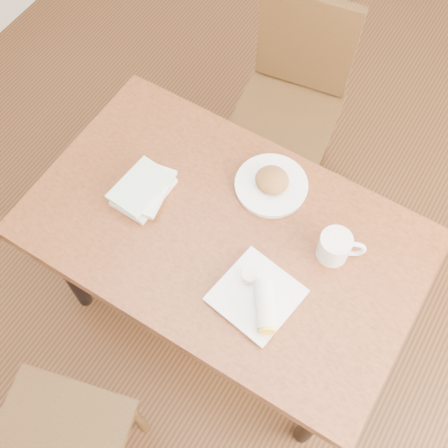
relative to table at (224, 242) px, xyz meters
The scene contains 8 objects.
ground 0.67m from the table, ahead, with size 4.00×5.00×0.01m, color #472814.
room_walls 0.96m from the table, ahead, with size 4.02×5.02×2.80m.
table is the anchor object (origin of this frame).
chair_far 0.82m from the table, 100.75° to the left, with size 0.48×0.48×0.95m.
plate_scone 0.26m from the table, 77.89° to the left, with size 0.25×0.25×0.08m.
coffee_mug 0.38m from the table, 18.56° to the left, with size 0.15×0.10×0.10m.
plate_burrito 0.29m from the table, 34.67° to the right, with size 0.27×0.27×0.08m.
book_stack 0.32m from the table, behind, with size 0.17×0.22×0.05m.
Camera 1 is at (0.44, -0.71, 2.38)m, focal length 45.00 mm.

